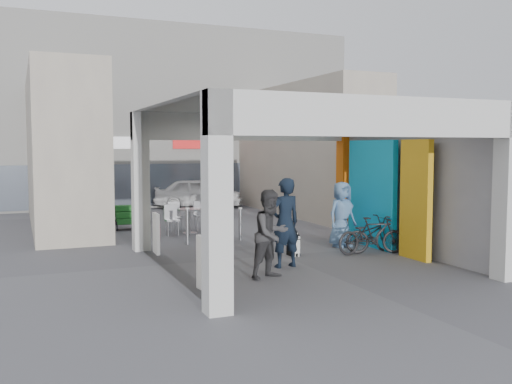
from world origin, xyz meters
name	(u,v)px	position (x,y,z in m)	size (l,w,h in m)	color
ground	(282,255)	(0.00, 0.00, 0.00)	(90.00, 90.00, 0.00)	#5B5B60
arcade_canopy	(318,161)	(0.54, -0.82, 2.30)	(6.40, 6.45, 6.40)	silver
far_building	(153,117)	(0.00, 13.99, 3.99)	(18.00, 4.08, 8.00)	white
plaza_bldg_left	(62,151)	(-4.50, 7.50, 2.50)	(2.00, 9.00, 5.00)	#C0B59F
plaza_bldg_right	(304,150)	(4.50, 7.50, 2.50)	(2.00, 9.00, 5.00)	#C0B59F
bollard_left	(187,227)	(-1.69, 2.37, 0.49)	(0.09, 0.09, 0.98)	#989AA0
bollard_center	(240,224)	(-0.10, 2.51, 0.45)	(0.09, 0.09, 0.90)	#989AA0
bollard_right	(290,222)	(1.47, 2.53, 0.42)	(0.09, 0.09, 0.85)	#989AA0
advert_board_near	(205,263)	(-2.75, -2.55, 0.51)	(0.17, 0.56, 1.00)	white
advert_board_far	(156,233)	(-2.75, 1.41, 0.51)	(0.12, 0.55, 1.00)	white
cafe_set	(184,222)	(-1.18, 4.59, 0.32)	(1.50, 1.21, 0.91)	#ACABB0
produce_stand	(131,220)	(-2.57, 5.84, 0.30)	(1.15, 0.63, 0.76)	black
crate_stack	(213,209)	(0.95, 8.12, 0.28)	(0.55, 0.50, 0.56)	#1A5D1D
border_collie	(295,246)	(0.26, -0.19, 0.25)	(0.23, 0.45, 0.62)	black
man_with_dog	(285,223)	(-0.51, -1.25, 0.98)	(0.71, 0.47, 1.96)	black
man_back_turned	(271,234)	(-1.21, -2.08, 0.89)	(0.87, 0.67, 1.78)	#3C3B3E
man_elderly	(342,214)	(1.98, 0.50, 0.86)	(0.84, 0.55, 1.72)	#5A81B0
man_crates	(218,193)	(1.19, 8.28, 0.84)	(0.99, 0.41, 1.69)	black
bicycle_front	(367,235)	(2.07, -0.54, 0.46)	(0.61, 1.75, 0.92)	black
bicycle_rear	(376,235)	(2.24, -0.68, 0.45)	(0.42, 1.50, 0.90)	black
white_van	(198,193)	(1.31, 11.23, 0.64)	(1.52, 3.77, 1.28)	white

